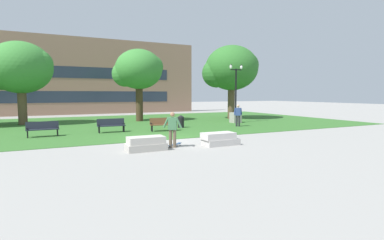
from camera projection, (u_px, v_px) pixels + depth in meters
name	position (u px, v px, depth m)	size (l,w,h in m)	color
ground_plane	(166.00, 140.00, 16.71)	(140.00, 140.00, 0.00)	gray
grass_lawn	(124.00, 124.00, 25.65)	(40.00, 20.00, 0.02)	#336628
concrete_block_center	(146.00, 144.00, 13.62)	(1.80, 0.90, 0.64)	#B2ADA3
concrete_block_left	(220.00, 139.00, 15.03)	(1.87, 0.90, 0.64)	#BCB7B2
person_skateboarder	(172.00, 128.00, 14.31)	(0.77, 0.77, 1.71)	brown
skateboard	(174.00, 145.00, 14.67)	(0.98, 0.69, 0.14)	#2D4C75
park_bench_near_left	(43.00, 128.00, 17.87)	(1.81, 0.58, 0.90)	#1E232D
park_bench_near_right	(111.00, 124.00, 19.91)	(1.81, 0.57, 0.90)	#1E232D
park_bench_far_left	(163.00, 123.00, 20.61)	(1.86, 0.79, 0.90)	brown
lamp_post_right	(236.00, 111.00, 26.49)	(1.32, 0.80, 5.15)	gray
tree_far_left	(20.00, 68.00, 24.43)	(5.22, 4.97, 6.82)	brown
tree_near_left	(231.00, 69.00, 30.26)	(5.59, 5.32, 7.43)	brown
tree_near_right	(138.00, 70.00, 27.70)	(4.57, 4.35, 6.68)	#42301E
trash_bin	(181.00, 121.00, 22.66)	(0.49, 0.49, 0.96)	black
person_bystander_near_lawn	(238.00, 114.00, 23.42)	(0.63, 0.42, 1.71)	#28282D
building_facade_distant	(79.00, 76.00, 37.27)	(30.87, 1.03, 9.56)	#8E6B56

